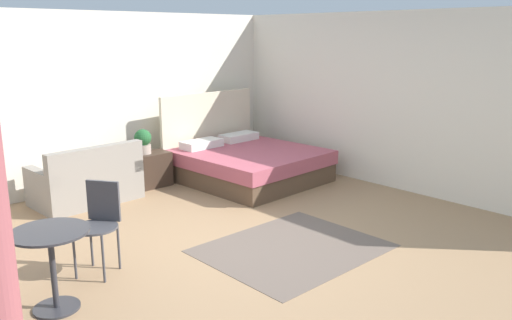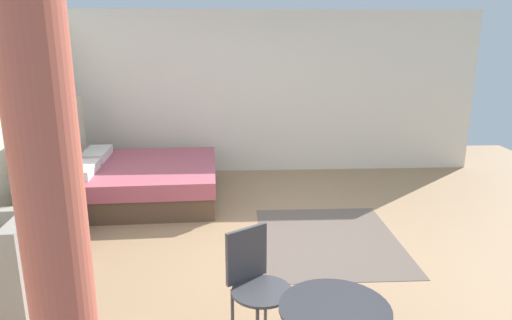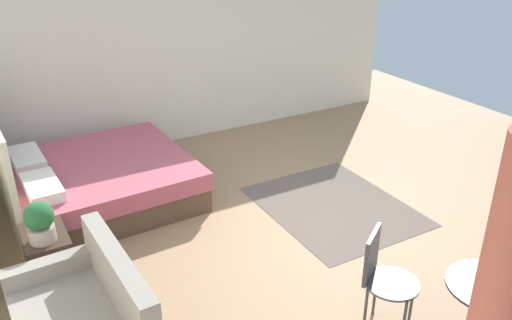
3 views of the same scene
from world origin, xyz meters
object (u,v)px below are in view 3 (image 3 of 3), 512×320
object	(u,v)px
nightstand	(49,258)
balcony_table	(487,309)
bed	(92,180)
cafe_chair_near_window	(382,273)
potted_plant	(40,221)

from	to	relation	value
nightstand	balcony_table	size ratio (longest dim) A/B	0.78
bed	nightstand	bearing A→B (deg)	151.46
bed	cafe_chair_near_window	size ratio (longest dim) A/B	2.38
balcony_table	nightstand	bearing A→B (deg)	45.64
potted_plant	cafe_chair_near_window	xyz separation A→B (m)	(-1.80, -2.19, -0.16)
bed	balcony_table	size ratio (longest dim) A/B	3.00
potted_plant	cafe_chair_near_window	bearing A→B (deg)	-129.44
nightstand	balcony_table	distance (m)	3.64
nightstand	balcony_table	xyz separation A→B (m)	(-2.54, -2.60, 0.23)
potted_plant	bed	bearing A→B (deg)	-27.42
bed	potted_plant	bearing A→B (deg)	152.58
nightstand	potted_plant	size ratio (longest dim) A/B	1.48
potted_plant	cafe_chair_near_window	distance (m)	2.84
nightstand	cafe_chair_near_window	bearing A→B (deg)	-131.22
nightstand	potted_plant	xyz separation A→B (m)	(-0.10, 0.02, 0.45)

